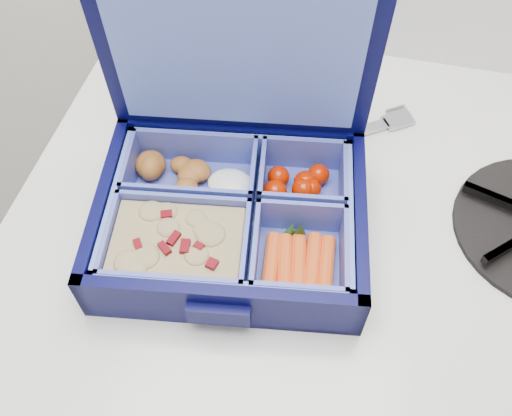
% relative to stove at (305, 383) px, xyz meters
% --- Properties ---
extents(stove, '(0.59, 0.59, 0.88)m').
position_rel_stove_xyz_m(stove, '(0.00, 0.00, 0.00)').
color(stove, silver).
rests_on(stove, floor).
extents(bento_box, '(0.24, 0.20, 0.05)m').
position_rel_stove_xyz_m(bento_box, '(-0.09, -0.03, 0.47)').
color(bento_box, '#030331').
rests_on(bento_box, stove).
extents(burner_grate_rear, '(0.16, 0.16, 0.02)m').
position_rel_stove_xyz_m(burner_grate_rear, '(-0.12, 0.14, 0.45)').
color(burner_grate_rear, black).
rests_on(burner_grate_rear, stove).
extents(fork, '(0.16, 0.12, 0.01)m').
position_rel_stove_xyz_m(fork, '(-0.03, 0.09, 0.44)').
color(fork, '#A2A3B0').
rests_on(fork, stove).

